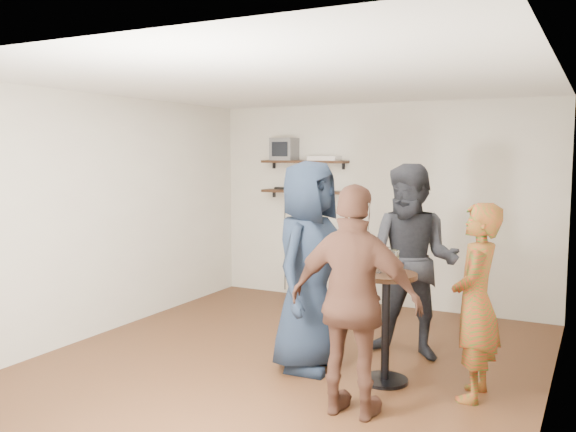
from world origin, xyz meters
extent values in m
cube|color=#482C17|center=(0.00, 0.00, -0.02)|extent=(4.50, 5.00, 0.04)
cube|color=white|center=(0.00, 0.00, 2.62)|extent=(4.50, 5.00, 0.04)
cube|color=beige|center=(0.00, 2.52, 1.30)|extent=(4.50, 0.04, 2.60)
cube|color=beige|center=(0.00, -2.52, 1.30)|extent=(4.50, 0.04, 2.60)
cube|color=beige|center=(-2.27, 0.00, 1.30)|extent=(0.04, 5.00, 2.60)
cube|color=beige|center=(2.27, 0.00, 1.30)|extent=(0.04, 5.00, 2.60)
cube|color=black|center=(-1.00, 2.38, 1.85)|extent=(1.20, 0.25, 0.04)
cube|color=black|center=(-1.00, 2.38, 1.45)|extent=(1.20, 0.25, 0.04)
cube|color=#59595B|center=(-1.29, 2.38, 2.02)|extent=(0.32, 0.30, 0.30)
cube|color=silver|center=(-0.71, 2.38, 1.90)|extent=(0.40, 0.24, 0.06)
cube|color=black|center=(-0.94, 2.38, 1.52)|extent=(0.22, 0.10, 0.10)
cube|color=black|center=(-1.33, 2.42, 1.48)|extent=(0.30, 0.05, 0.03)
cube|color=black|center=(-0.67, 2.04, 0.64)|extent=(0.57, 0.57, 0.04)
cylinder|color=black|center=(-0.89, 1.82, 0.31)|extent=(0.04, 0.04, 0.62)
cylinder|color=black|center=(-0.45, 1.82, 0.31)|extent=(0.04, 0.04, 0.62)
cylinder|color=black|center=(-0.89, 2.26, 0.31)|extent=(0.04, 0.04, 0.62)
cylinder|color=black|center=(-0.45, 2.26, 0.31)|extent=(0.04, 0.04, 0.62)
cylinder|color=white|center=(-0.67, 2.04, 0.81)|extent=(0.14, 0.14, 0.30)
cylinder|color=#3A7421|center=(-0.69, 2.04, 1.12)|extent=(0.01, 0.07, 0.55)
cone|color=silver|center=(-0.73, 2.04, 1.46)|extent=(0.07, 0.09, 0.12)
cylinder|color=#3A7421|center=(-0.65, 2.05, 1.15)|extent=(0.03, 0.06, 0.62)
cone|color=silver|center=(-0.62, 2.07, 1.52)|extent=(0.11, 0.12, 0.13)
cylinder|color=#3A7421|center=(-0.67, 2.02, 1.18)|extent=(0.10, 0.09, 0.67)
cone|color=silver|center=(-0.67, 1.99, 1.58)|extent=(0.13, 0.12, 0.13)
cylinder|color=black|center=(0.97, -0.08, 0.94)|extent=(0.52, 0.52, 0.04)
cylinder|color=black|center=(0.97, -0.08, 0.47)|extent=(0.07, 0.07, 0.88)
cylinder|color=black|center=(0.97, -0.08, 0.02)|extent=(0.40, 0.40, 0.03)
cylinder|color=silver|center=(0.91, -0.10, 0.96)|extent=(0.06, 0.06, 0.00)
cylinder|color=silver|center=(0.91, -0.10, 1.00)|extent=(0.01, 0.01, 0.08)
cylinder|color=silver|center=(0.91, -0.10, 1.09)|extent=(0.06, 0.06, 0.10)
cylinder|color=#DCCF5A|center=(0.91, -0.10, 1.07)|extent=(0.06, 0.06, 0.06)
cylinder|color=silver|center=(1.05, -0.10, 0.96)|extent=(0.06, 0.06, 0.00)
cylinder|color=silver|center=(1.05, -0.10, 1.00)|extent=(0.01, 0.01, 0.09)
cylinder|color=silver|center=(1.05, -0.10, 1.11)|extent=(0.07, 0.07, 0.11)
cylinder|color=#DCCF5A|center=(1.05, -0.10, 1.08)|extent=(0.06, 0.06, 0.06)
cylinder|color=silver|center=(0.94, -0.01, 0.96)|extent=(0.06, 0.06, 0.00)
cylinder|color=silver|center=(0.94, -0.01, 1.01)|extent=(0.01, 0.01, 0.09)
cylinder|color=silver|center=(0.94, -0.01, 1.11)|extent=(0.07, 0.07, 0.11)
cylinder|color=#DCCF5A|center=(0.94, -0.01, 1.09)|extent=(0.06, 0.06, 0.06)
cylinder|color=silver|center=(0.99, -0.06, 0.96)|extent=(0.06, 0.06, 0.00)
cylinder|color=silver|center=(0.99, -0.06, 1.00)|extent=(0.01, 0.01, 0.09)
cylinder|color=silver|center=(0.99, -0.06, 1.10)|extent=(0.07, 0.07, 0.11)
cylinder|color=#DCCF5A|center=(0.99, -0.06, 1.08)|extent=(0.06, 0.06, 0.06)
imported|color=red|center=(1.71, -0.07, 0.79)|extent=(0.38, 0.58, 1.58)
imported|color=black|center=(0.98, 0.66, 0.93)|extent=(0.92, 0.73, 1.87)
imported|color=#151F30|center=(0.23, -0.07, 0.95)|extent=(0.61, 0.94, 1.90)
imported|color=#4E2D21|center=(0.97, -0.82, 0.87)|extent=(1.02, 0.43, 1.75)
camera|label=1|loc=(2.57, -4.98, 1.98)|focal=38.00mm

